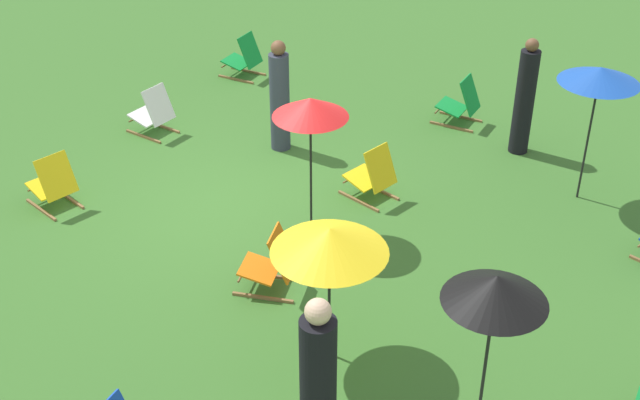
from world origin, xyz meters
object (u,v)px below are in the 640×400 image
deckchair_6 (244,58)px  umbrella_2 (330,240)px  deckchair_3 (271,264)px  person_0 (280,98)px  umbrella_3 (310,108)px  deckchair_4 (372,176)px  deckchair_7 (153,113)px  person_2 (525,100)px  person_1 (318,387)px  umbrella_1 (600,75)px  umbrella_0 (496,289)px  deckchair_9 (53,184)px  deckchair_0 (461,103)px

deckchair_6 → umbrella_2: bearing=38.7°
deckchair_3 → person_0: (-3.23, -1.74, 0.48)m
umbrella_3 → person_0: size_ratio=1.10×
deckchair_4 → umbrella_2: size_ratio=0.52×
deckchair_7 → person_2: bearing=118.9°
person_1 → deckchair_6: bearing=50.7°
deckchair_4 → person_0: size_ratio=0.48×
deckchair_3 → deckchair_7: 4.66m
umbrella_1 → umbrella_3: 3.92m
person_1 → umbrella_0: bearing=-39.5°
deckchair_6 → umbrella_2: 7.89m
deckchair_9 → person_1: (2.25, 5.36, 0.52)m
person_1 → deckchair_4: bearing=32.8°
umbrella_3 → deckchair_7: bearing=-110.4°
person_0 → person_1: person_1 is taller
umbrella_3 → person_1: bearing=29.2°
deckchair_3 → deckchair_6: bearing=-159.8°
person_2 → deckchair_9: bearing=141.8°
umbrella_3 → umbrella_2: bearing=32.7°
deckchair_0 → umbrella_2: (6.07, 0.66, 1.14)m
umbrella_0 → umbrella_1: bearing=-178.0°
deckchair_3 → person_1: 2.71m
umbrella_2 → person_2: size_ratio=0.89×
deckchair_9 → person_1: size_ratio=0.46×
person_0 → deckchair_0: bearing=-15.6°
umbrella_0 → deckchair_3: bearing=-110.6°
deckchair_6 → deckchair_7: same height
umbrella_2 → person_1: bearing=23.2°
umbrella_3 → person_1: 3.98m
deckchair_6 → deckchair_0: bearing=89.8°
deckchair_0 → deckchair_9: 6.59m
deckchair_4 → deckchair_7: (-0.20, -3.99, 0.00)m
person_1 → umbrella_3: bearing=43.4°
umbrella_2 → person_2: person_2 is taller
deckchair_3 → deckchair_7: bearing=-140.1°
umbrella_2 → deckchair_9: bearing=-101.1°
deckchair_3 → umbrella_3: (-1.34, -0.18, 1.46)m
umbrella_1 → person_1: bearing=-10.3°
deckchair_0 → umbrella_2: size_ratio=0.50×
deckchair_7 → person_2: size_ratio=0.45×
deckchair_0 → deckchair_9: same height
deckchair_7 → person_2: person_2 is taller
deckchair_3 → umbrella_1: (-3.89, 2.79, 1.51)m
deckchair_9 → umbrella_2: size_ratio=0.52×
deckchair_3 → deckchair_9: same height
person_2 → person_1: bearing=-168.9°
deckchair_3 → person_0: 3.69m
person_0 → umbrella_0: bearing=-102.0°
umbrella_3 → person_1: size_ratio=1.04×
deckchair_4 → deckchair_3: bearing=12.5°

